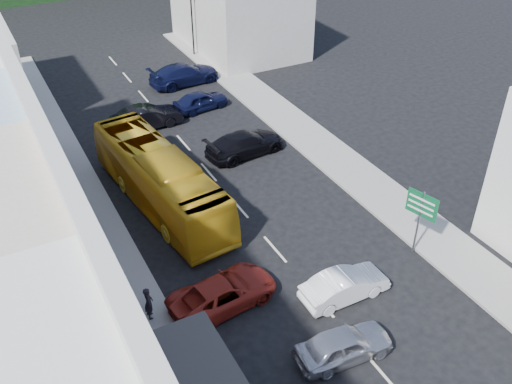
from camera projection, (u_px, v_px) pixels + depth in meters
name	position (u px, v px, depth m)	size (l,w,h in m)	color
ground	(320.00, 301.00, 25.08)	(120.00, 120.00, 0.00)	black
sidewalk_left	(92.00, 226.00, 29.43)	(3.00, 52.00, 0.15)	gray
sidewalk_right	(333.00, 156.00, 35.23)	(3.00, 52.00, 0.15)	gray
distant_block_right	(238.00, 8.00, 49.23)	(8.00, 12.00, 7.00)	#B7B2A8
bus	(160.00, 180.00, 30.29)	(2.50, 11.60, 3.10)	gold
car_silver	(344.00, 344.00, 22.18)	(1.80, 4.40, 1.40)	#BABBC0
car_white	(345.00, 285.00, 24.91)	(1.80, 4.40, 1.40)	white
car_red	(223.00, 292.00, 24.55)	(1.90, 4.60, 1.40)	maroon
car_black_near	(245.00, 144.00, 35.19)	(1.84, 4.50, 1.40)	black
car_navy_mid	(201.00, 100.00, 40.36)	(1.80, 4.40, 1.40)	black
car_black_far	(147.00, 118.00, 38.08)	(1.80, 4.40, 1.40)	black
car_navy_far	(184.00, 75.00, 44.10)	(1.84, 4.50, 1.40)	black
pedestrian_left	(149.00, 302.00, 23.66)	(0.60, 0.40, 1.70)	black
direction_sign	(418.00, 223.00, 26.83)	(0.62, 1.58, 3.54)	#0B542B
traffic_signal	(192.00, 24.00, 47.86)	(0.70, 1.17, 5.52)	black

